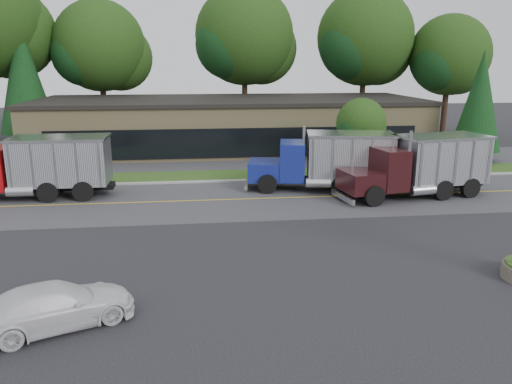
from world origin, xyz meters
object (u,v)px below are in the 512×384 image
dump_truck_maroon (422,164)px  rally_car (56,306)px  dump_truck_red (39,166)px  dump_truck_blue (329,160)px

dump_truck_maroon → rally_car: bearing=26.9°
dump_truck_red → dump_truck_maroon: bearing=173.9°
dump_truck_blue → dump_truck_maroon: 5.16m
dump_truck_blue → rally_car: size_ratio=1.98×
dump_truck_red → dump_truck_blue: 16.32m
dump_truck_blue → rally_car: dump_truck_blue is taller
dump_truck_blue → dump_truck_maroon: bearing=167.8°
dump_truck_blue → dump_truck_maroon: size_ratio=1.00×
rally_car → dump_truck_red: bearing=-6.4°
dump_truck_red → dump_truck_blue: same height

